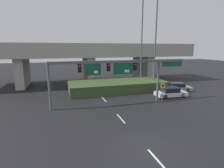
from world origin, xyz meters
TOP-DOWN VIEW (x-y plane):
  - ground_plane at (0.00, 0.00)m, footprint 160.00×160.00m
  - lane_markings at (0.00, 11.98)m, footprint 0.14×29.53m
  - signal_gantry at (1.22, 9.64)m, footprint 17.03×0.44m
  - speed_limit_sign at (6.66, 8.47)m, footprint 0.60×0.11m
  - highway_light_pole_near at (9.63, 15.81)m, footprint 0.70×0.36m
  - highway_light_pole_far at (8.49, 18.50)m, footprint 0.70×0.36m
  - overpass_bridge at (0.00, 24.47)m, footprint 41.91×9.24m
  - grass_embankment at (3.37, 16.55)m, footprint 15.46×6.57m
  - parked_sedan_near_right at (9.39, 10.60)m, footprint 4.47×2.18m
  - parked_sedan_mid_right at (12.36, 13.16)m, footprint 4.60×2.74m

SIDE VIEW (x-z plane):
  - ground_plane at x=0.00m, z-range 0.00..0.00m
  - lane_markings at x=0.00m, z-range 0.00..0.01m
  - parked_sedan_near_right at x=9.39m, z-range -0.05..1.32m
  - parked_sedan_mid_right at x=12.36m, z-range -0.05..1.32m
  - grass_embankment at x=3.37m, z-range 0.00..1.52m
  - speed_limit_sign at x=6.66m, z-range 0.39..2.97m
  - signal_gantry at x=1.22m, z-range 1.73..7.12m
  - overpass_bridge at x=0.00m, z-range 1.46..9.06m
  - highway_light_pole_far at x=8.49m, z-range 0.38..15.83m
  - highway_light_pole_near at x=9.63m, z-range 0.38..17.18m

